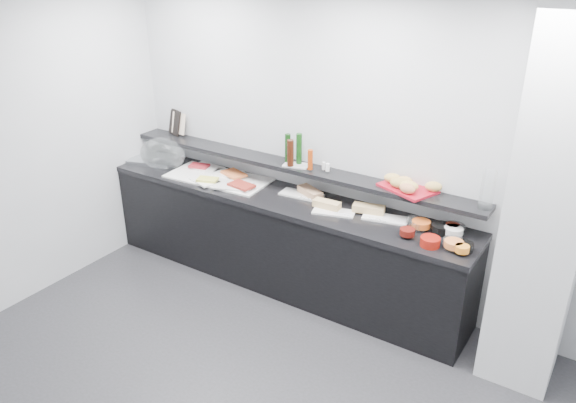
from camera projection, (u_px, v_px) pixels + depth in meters
The scene contains 55 objects.
back_wall at pixel (368, 153), 4.76m from camera, with size 5.00×0.02×2.70m, color #BBBEC2.
ceiling at pixel (201, 5), 2.67m from camera, with size 5.00×5.00×0.00m, color white.
column at pixel (549, 210), 3.75m from camera, with size 0.50×0.50×2.70m, color silver.
buffet_cabinet at pixel (280, 242), 5.26m from camera, with size 3.60×0.60×0.85m, color black.
counter_top at pixel (280, 198), 5.07m from camera, with size 3.62×0.62×0.05m, color black.
wall_shelf at pixel (290, 166), 5.10m from camera, with size 3.60×0.25×0.04m, color black.
cloche_base at pixel (154, 160), 5.85m from camera, with size 0.48×0.32×0.04m, color silver.
cloche_dome at pixel (163, 154), 5.70m from camera, with size 0.48×0.32×0.34m, color silver.
linen_runner at pixel (218, 178), 5.43m from camera, with size 1.01×0.48×0.01m, color silver.
platter_meat_a at pixel (207, 168), 5.64m from camera, with size 0.32×0.21×0.01m, color white.
food_meat_a at pixel (199, 166), 5.63m from camera, with size 0.19×0.12×0.02m, color maroon.
platter_salmon at pixel (228, 173), 5.50m from camera, with size 0.28×0.19×0.01m, color white.
food_salmon at pixel (234, 174), 5.43m from camera, with size 0.25×0.16×0.02m, color orange.
platter_cheese at pixel (205, 181), 5.33m from camera, with size 0.28×0.19×0.01m, color white.
food_cheese at pixel (208, 179), 5.30m from camera, with size 0.19×0.12×0.02m, color #D7D353.
platter_meat_b at pixel (233, 185), 5.22m from camera, with size 0.34×0.23×0.01m, color silver.
food_meat_b at pixel (241, 185), 5.18m from camera, with size 0.24×0.15×0.02m, color maroon.
sandwich_plate_left at pixel (301, 195), 5.06m from camera, with size 0.39×0.17×0.01m, color silver.
sandwich_food_left at pixel (310, 192), 5.03m from camera, with size 0.27×0.10×0.06m, color tan.
tongs_left at pixel (307, 199), 4.96m from camera, with size 0.01×0.01×0.16m, color silver.
sandwich_plate_mid at pixel (334, 212), 4.73m from camera, with size 0.35×0.15×0.01m, color silver.
sandwich_food_mid at pixel (327, 204), 4.79m from camera, with size 0.24×0.09×0.06m, color tan.
tongs_mid at pixel (342, 214), 4.68m from camera, with size 0.01×0.01×0.16m, color silver.
sandwich_plate_right at pixel (385, 218), 4.62m from camera, with size 0.37×0.16×0.01m, color white.
sandwich_food_right at pixel (369, 209), 4.71m from camera, with size 0.27×0.10×0.06m, color tan.
tongs_right at pixel (378, 220), 4.57m from camera, with size 0.01×0.01×0.16m, color #B2B6B9.
bowl_glass_fruit at pixel (417, 224), 4.47m from camera, with size 0.18×0.18×0.07m, color white.
fill_glass_fruit at pixel (421, 224), 4.45m from camera, with size 0.15×0.15×0.05m, color #DC5C1E.
bowl_black_jam at pixel (441, 229), 4.40m from camera, with size 0.16×0.16×0.07m, color black.
fill_black_jam at pixel (452, 227), 4.39m from camera, with size 0.11×0.11×0.05m, color #631B0E.
bowl_glass_cream at pixel (454, 229), 4.39m from camera, with size 0.17×0.17×0.07m, color white.
fill_glass_cream at pixel (454, 231), 4.34m from camera, with size 0.14×0.14×0.05m, color white.
bowl_red_jam at pixel (430, 242), 4.20m from camera, with size 0.15×0.15×0.07m, color maroon.
fill_red_jam at pixel (407, 232), 4.32m from camera, with size 0.12×0.12×0.05m, color #55110C.
bowl_glass_salmon at pixel (453, 244), 4.17m from camera, with size 0.16×0.16×0.07m, color white.
fill_glass_salmon at pixel (454, 244), 4.15m from camera, with size 0.14×0.14×0.05m, color orange.
bowl_black_fruit at pixel (464, 247), 4.13m from camera, with size 0.13×0.13×0.07m, color black.
fill_black_fruit at pixel (462, 249), 4.08m from camera, with size 0.10×0.10×0.05m, color orange.
framed_print at pixel (175, 122), 5.84m from camera, with size 0.19×0.02×0.26m, color black.
print_art at pixel (179, 123), 5.80m from camera, with size 0.19×0.00×0.22m, color beige.
condiment_tray at pixel (296, 165), 5.05m from camera, with size 0.23×0.14×0.01m, color silver.
bottle_green_a at pixel (288, 148), 5.06m from camera, with size 0.05×0.05×0.26m, color black.
bottle_brown at pixel (290, 153), 4.97m from camera, with size 0.06×0.06×0.24m, color #331409.
bottle_green_b at pixel (299, 149), 5.01m from camera, with size 0.05×0.05×0.28m, color #103C10.
bottle_hot at pixel (310, 160), 4.90m from camera, with size 0.05×0.05×0.18m, color #AC3A0C.
shaker_salt at pixel (324, 166), 4.92m from camera, with size 0.03×0.03×0.07m, color white.
shaker_pepper at pixel (328, 167), 4.88m from camera, with size 0.04×0.04×0.07m, color white.
bread_tray at pixel (408, 188), 4.56m from camera, with size 0.43×0.30×0.02m, color #AA1223.
bread_roll_nw at pixel (393, 178), 4.62m from camera, with size 0.14×0.09×0.08m, color tan.
bread_roll_n at pixel (405, 181), 4.56m from camera, with size 0.13×0.09×0.08m, color tan.
bread_roll_ne at pixel (433, 187), 4.46m from camera, with size 0.13×0.09×0.08m, color tan.
bread_roll_s at pixel (407, 189), 4.42m from camera, with size 0.14×0.09×0.08m, color #BE7448.
bread_roll_se at pixel (409, 186), 4.47m from camera, with size 0.16×0.10×0.08m, color gold.
bread_roll_midw at pixel (399, 183), 4.52m from camera, with size 0.15×0.09×0.08m, color #AC8A41.
carafe at pixel (487, 190), 4.18m from camera, with size 0.11×0.11×0.30m, color white.
Camera 1 is at (1.88, -2.14, 2.96)m, focal length 35.00 mm.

